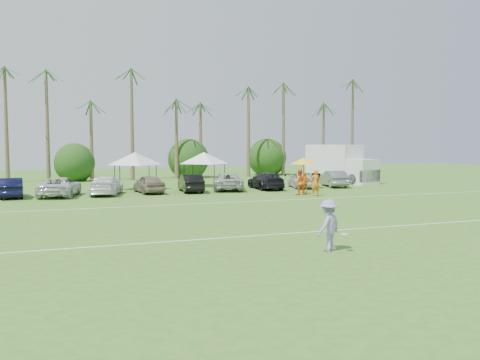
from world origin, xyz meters
name	(u,v)px	position (x,y,z in m)	size (l,w,h in m)	color
ground	(300,242)	(0.00, 0.00, 0.00)	(120.00, 120.00, 0.00)	#3C6D20
field_lines	(231,216)	(0.00, 8.00, 0.01)	(80.00, 12.10, 0.01)	white
palm_tree_2	(7,87)	(-12.00, 38.00, 9.21)	(2.40, 2.40, 10.90)	brown
palm_tree_3	(51,80)	(-8.00, 38.00, 10.06)	(2.40, 2.40, 11.90)	brown
palm_tree_4	(93,107)	(-4.00, 38.00, 7.48)	(2.40, 2.40, 8.90)	brown
palm_tree_5	(133,99)	(0.00, 38.00, 8.35)	(2.40, 2.40, 9.90)	brown
palm_tree_6	(170,92)	(4.00, 38.00, 9.21)	(2.40, 2.40, 10.90)	brown
palm_tree_7	(205,86)	(8.00, 38.00, 10.06)	(2.40, 2.40, 11.90)	brown
palm_tree_8	(248,110)	(13.00, 38.00, 7.48)	(2.40, 2.40, 8.90)	brown
palm_tree_9	(287,104)	(18.00, 38.00, 8.35)	(2.40, 2.40, 9.90)	brown
palm_tree_10	(325,98)	(23.00, 38.00, 9.21)	(2.40, 2.40, 10.90)	brown
palm_tree_11	(354,92)	(27.00, 38.00, 10.06)	(2.40, 2.40, 11.90)	brown
bush_tree_1	(73,162)	(-6.00, 39.00, 1.80)	(4.00, 4.00, 4.00)	brown
bush_tree_2	(186,161)	(6.00, 39.00, 1.80)	(4.00, 4.00, 4.00)	brown
bush_tree_3	(268,160)	(16.00, 39.00, 1.80)	(4.00, 4.00, 4.00)	brown
sideline_player_a	(315,183)	(9.36, 15.63, 0.97)	(0.71, 0.46, 1.93)	orange
sideline_player_b	(299,182)	(8.59, 16.71, 0.97)	(0.94, 0.73, 1.94)	orange
sideline_player_c	(305,183)	(9.43, 17.41, 0.82)	(0.96, 0.40, 1.65)	orange
box_truck	(341,163)	(17.78, 25.79, 1.95)	(4.61, 7.53, 3.64)	white
canopy_tent_left	(135,152)	(-2.06, 25.23, 3.09)	(4.46, 4.46, 3.61)	black
canopy_tent_right	(204,152)	(4.14, 26.21, 3.04)	(4.38, 4.38, 3.55)	black
market_umbrella	(303,161)	(11.48, 21.52, 2.33)	(2.33, 2.33, 2.59)	black
frisbee_player	(329,225)	(0.22, -1.82, 0.94)	(1.40, 1.18, 1.89)	#9B8ECA
parked_car_1	(11,188)	(-11.33, 22.35, 0.71)	(1.50, 4.30, 1.42)	black
parked_car_2	(60,187)	(-8.07, 21.92, 0.71)	(2.35, 5.10, 1.42)	silver
parked_car_3	(106,185)	(-4.81, 21.92, 0.71)	(1.99, 4.88, 1.42)	white
parked_car_4	(149,184)	(-1.55, 22.16, 0.71)	(1.67, 4.16, 1.42)	gray
parked_car_5	(191,183)	(1.71, 21.90, 0.71)	(1.50, 4.30, 1.42)	black
parked_car_6	(228,181)	(4.97, 22.31, 0.71)	(2.35, 5.10, 1.42)	#B4B4B4
parked_car_7	(266,181)	(8.23, 22.00, 0.71)	(1.99, 4.88, 1.42)	black
parked_car_8	(301,180)	(11.49, 21.98, 0.71)	(1.67, 4.16, 1.42)	silver
parked_car_9	(334,179)	(14.75, 22.02, 0.71)	(1.50, 4.30, 1.42)	slate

